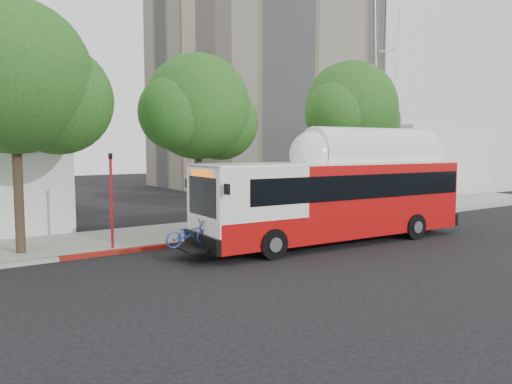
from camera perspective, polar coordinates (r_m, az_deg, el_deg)
ground at (r=20.03m, az=4.21°, el=-7.00°), size 120.00×120.00×0.00m
sidewalk at (r=25.31m, az=-5.07°, el=-4.26°), size 60.00×5.00×0.15m
curb_strip at (r=23.12m, az=-1.88°, el=-5.15°), size 60.00×0.30×0.15m
red_curb_segment at (r=21.67m, az=-8.60°, el=-5.89°), size 10.00×0.32×0.16m
street_tree_left at (r=21.27m, az=-24.69°, el=11.15°), size 6.67×5.80×9.74m
street_tree_mid at (r=24.35m, az=-5.90°, el=9.13°), size 5.75×5.00×8.62m
street_tree_right at (r=30.35m, az=11.35°, el=8.93°), size 6.21×5.40×9.18m
apartment_tower at (r=54.46m, az=0.41°, el=19.43°), size 18.00×18.00×37.00m
horizon_block at (r=52.59m, az=18.97°, el=3.58°), size 20.00×12.00×6.00m
transit_bus at (r=22.19m, az=9.28°, el=-0.87°), size 13.92×3.48×4.08m
signal_pole at (r=20.78m, az=-16.19°, el=-1.05°), size 0.11×0.38×3.97m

